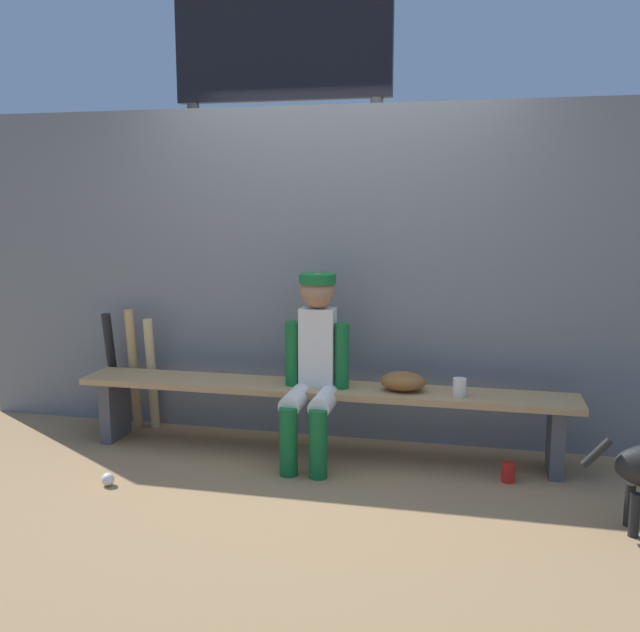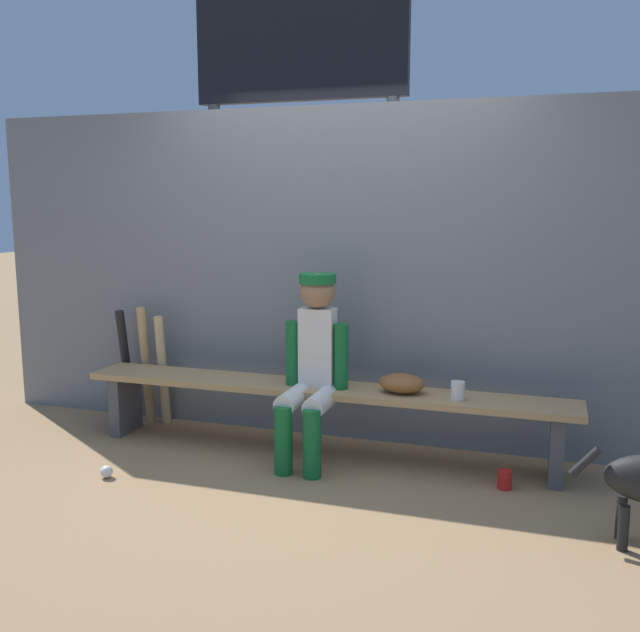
{
  "view_description": "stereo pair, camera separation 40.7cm",
  "coord_description": "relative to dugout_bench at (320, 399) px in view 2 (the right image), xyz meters",
  "views": [
    {
      "loc": [
        0.96,
        -4.24,
        1.62
      ],
      "look_at": [
        0.0,
        0.0,
        0.9
      ],
      "focal_mm": 39.58,
      "sensor_mm": 36.0,
      "label": 1
    },
    {
      "loc": [
        1.35,
        -4.13,
        1.62
      ],
      "look_at": [
        0.0,
        0.0,
        0.9
      ],
      "focal_mm": 39.58,
      "sensor_mm": 36.0,
      "label": 2
    }
  ],
  "objects": [
    {
      "name": "ground_plane",
      "position": [
        0.0,
        0.0,
        -0.37
      ],
      "size": [
        30.0,
        30.0,
        0.0
      ],
      "primitive_type": "plane",
      "color": "#9E7A51"
    },
    {
      "name": "chainlink_fence",
      "position": [
        0.0,
        0.38,
        0.75
      ],
      "size": [
        5.26,
        0.03,
        2.23
      ],
      "primitive_type": "cube",
      "color": "slate",
      "rests_on": "ground_plane"
    },
    {
      "name": "dugout_bench",
      "position": [
        0.0,
        0.0,
        0.0
      ],
      "size": [
        3.18,
        0.36,
        0.45
      ],
      "color": "tan",
      "rests_on": "ground_plane"
    },
    {
      "name": "player_seated",
      "position": [
        -0.02,
        -0.11,
        0.27
      ],
      "size": [
        0.41,
        0.55,
        1.17
      ],
      "color": "silver",
      "rests_on": "ground_plane"
    },
    {
      "name": "baseball_glove",
      "position": [
        0.53,
        0.0,
        0.15
      ],
      "size": [
        0.28,
        0.2,
        0.12
      ],
      "primitive_type": "ellipsoid",
      "color": "brown",
      "rests_on": "dugout_bench"
    },
    {
      "name": "bat_wood_natural",
      "position": [
        -1.27,
        0.23,
        0.04
      ],
      "size": [
        0.08,
        0.15,
        0.81
      ],
      "primitive_type": "cylinder",
      "rotation": [
        0.1,
        0.0,
        0.1
      ],
      "color": "tan",
      "rests_on": "ground_plane"
    },
    {
      "name": "bat_wood_tan",
      "position": [
        -1.42,
        0.24,
        0.06
      ],
      "size": [
        0.08,
        0.14,
        0.86
      ],
      "primitive_type": "cylinder",
      "rotation": [
        0.07,
        0.0,
        -0.15
      ],
      "color": "tan",
      "rests_on": "ground_plane"
    },
    {
      "name": "bat_aluminum_black",
      "position": [
        -1.58,
        0.24,
        0.05
      ],
      "size": [
        0.08,
        0.17,
        0.83
      ],
      "primitive_type": "cylinder",
      "rotation": [
        0.12,
        0.0,
        -0.08
      ],
      "color": "black",
      "rests_on": "ground_plane"
    },
    {
      "name": "baseball",
      "position": [
        -1.08,
        -0.77,
        -0.33
      ],
      "size": [
        0.07,
        0.07,
        0.07
      ],
      "primitive_type": "sphere",
      "color": "white",
      "rests_on": "ground_plane"
    },
    {
      "name": "cup_on_ground",
      "position": [
        1.17,
        -0.2,
        -0.31
      ],
      "size": [
        0.08,
        0.08,
        0.11
      ],
      "primitive_type": "cylinder",
      "color": "red",
      "rests_on": "ground_plane"
    },
    {
      "name": "cup_on_bench",
      "position": [
        0.87,
        -0.05,
        0.14
      ],
      "size": [
        0.08,
        0.08,
        0.11
      ],
      "primitive_type": "cylinder",
      "color": "silver",
      "rests_on": "dugout_bench"
    },
    {
      "name": "scoreboard",
      "position": [
        -0.56,
        1.37,
        2.07
      ],
      "size": [
        2.03,
        0.27,
        3.51
      ],
      "color": "#3F3F42",
      "rests_on": "ground_plane"
    }
  ]
}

